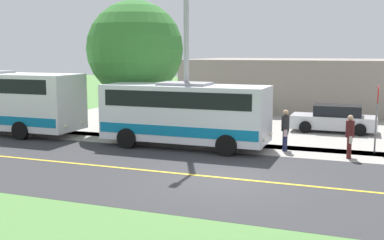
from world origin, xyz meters
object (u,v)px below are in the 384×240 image
object	(u,v)px
shuttle_bus_front	(185,112)
parked_car_near	(334,119)
pedestrian_with_bags	(350,135)
tree_curbside	(135,49)
pedestrian_waiting	(285,129)
commercial_building	(301,84)
street_light_pole	(185,40)
stop_sign	(377,107)

from	to	relation	value
shuttle_bus_front	parked_car_near	world-z (taller)	shuttle_bus_front
shuttle_bus_front	parked_car_near	distance (m)	8.96
shuttle_bus_front	pedestrian_with_bags	size ratio (longest dim) A/B	4.28
pedestrian_with_bags	tree_curbside	size ratio (longest dim) A/B	0.25
pedestrian_waiting	commercial_building	size ratio (longest dim) A/B	0.11
pedestrian_with_bags	street_light_pole	xyz separation A→B (m)	(-0.21, -7.17, 3.85)
street_light_pole	parked_car_near	distance (m)	9.65
pedestrian_waiting	commercial_building	xyz separation A→B (m)	(-16.18, -1.51, 0.88)
tree_curbside	pedestrian_waiting	bearing A→B (deg)	75.32
pedestrian_waiting	street_light_pole	size ratio (longest dim) A/B	0.21
pedestrian_with_bags	pedestrian_waiting	size ratio (longest dim) A/B	0.98
pedestrian_with_bags	pedestrian_waiting	distance (m)	2.72
street_light_pole	parked_car_near	size ratio (longest dim) A/B	1.99
street_light_pole	pedestrian_waiting	bearing A→B (deg)	94.23
parked_car_near	shuttle_bus_front	bearing A→B (deg)	-42.80
shuttle_bus_front	street_light_pole	distance (m)	3.22
stop_sign	commercial_building	xyz separation A→B (m)	(-15.30, -5.17, -0.11)
commercial_building	pedestrian_waiting	bearing A→B (deg)	5.33
street_light_pole	stop_sign	bearing A→B (deg)	98.45
shuttle_bus_front	tree_curbside	bearing A→B (deg)	-126.20
shuttle_bus_front	pedestrian_waiting	world-z (taller)	shuttle_bus_front
tree_curbside	commercial_building	world-z (taller)	tree_curbside
pedestrian_waiting	parked_car_near	xyz separation A→B (m)	(-5.84, 1.67, -0.29)
pedestrian_with_bags	street_light_pole	distance (m)	8.15
pedestrian_with_bags	commercial_building	bearing A→B (deg)	-165.97
pedestrian_with_bags	tree_curbside	xyz separation A→B (m)	(-2.72, -11.00, 3.44)
pedestrian_with_bags	tree_curbside	world-z (taller)	tree_curbside
parked_car_near	commercial_building	size ratio (longest dim) A/B	0.27
shuttle_bus_front	commercial_building	world-z (taller)	commercial_building
parked_car_near	pedestrian_with_bags	bearing A→B (deg)	8.93
pedestrian_waiting	parked_car_near	bearing A→B (deg)	164.07
pedestrian_with_bags	stop_sign	world-z (taller)	stop_sign
pedestrian_waiting	street_light_pole	distance (m)	5.92
shuttle_bus_front	commercial_building	xyz separation A→B (m)	(-16.88, 2.88, 0.25)
shuttle_bus_front	stop_sign	bearing A→B (deg)	101.10
shuttle_bus_front	commercial_building	size ratio (longest dim) A/B	0.47
stop_sign	tree_curbside	xyz separation A→B (m)	(-1.30, -11.99, 2.43)
shuttle_bus_front	tree_curbside	world-z (taller)	tree_curbside
pedestrian_waiting	tree_curbside	xyz separation A→B (m)	(-2.18, -8.33, 3.42)
shuttle_bus_front	tree_curbside	size ratio (longest dim) A/B	1.09
stop_sign	tree_curbside	distance (m)	12.30
shuttle_bus_front	street_light_pole	bearing A→B (deg)	-162.73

